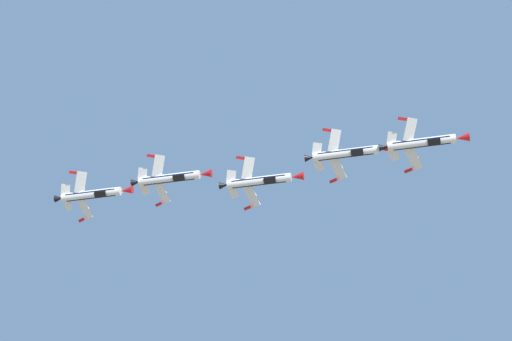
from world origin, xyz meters
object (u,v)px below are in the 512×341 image
fighter_jet_right_wing (261,181)px  fighter_jet_left_outer (171,178)px  fighter_jet_lead (423,143)px  fighter_jet_right_outer (93,194)px  fighter_jet_left_wing (347,153)px

fighter_jet_right_wing → fighter_jet_left_outer: (-16.16, 6.49, 2.73)m
fighter_jet_lead → fighter_jet_right_outer: 63.11m
fighter_jet_right_outer → fighter_jet_right_wing: bearing=90.5°
fighter_jet_left_wing → fighter_jet_left_outer: bearing=-89.3°
fighter_jet_lead → fighter_jet_left_outer: bearing=-90.5°
fighter_jet_right_wing → fighter_jet_left_outer: size_ratio=1.00×
fighter_jet_lead → fighter_jet_right_outer: fighter_jet_lead is taller
fighter_jet_lead → fighter_jet_right_wing: bearing=-91.6°
fighter_jet_lead → fighter_jet_left_outer: (-43.33, 19.10, -0.78)m
fighter_jet_left_wing → fighter_jet_lead: bearing=86.6°
fighter_jet_left_wing → fighter_jet_right_outer: 49.43m
fighter_jet_left_outer → fighter_jet_lead: bearing=89.5°
fighter_jet_right_wing → fighter_jet_right_outer: 33.15m
fighter_jet_right_outer → fighter_jet_left_outer: bearing=89.4°
fighter_jet_right_wing → fighter_jet_right_outer: (-30.52, 12.86, 1.29)m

